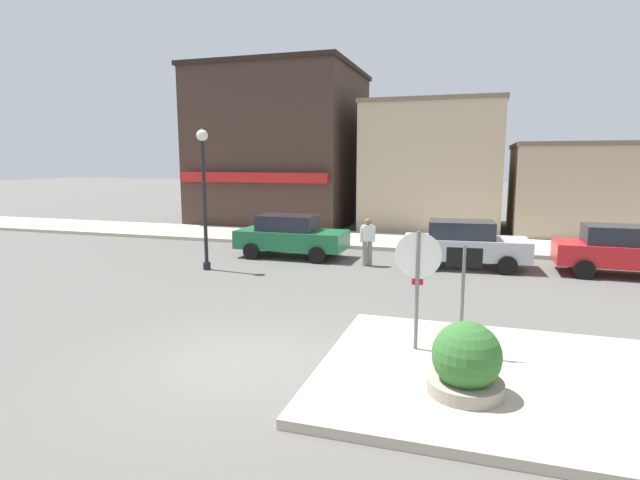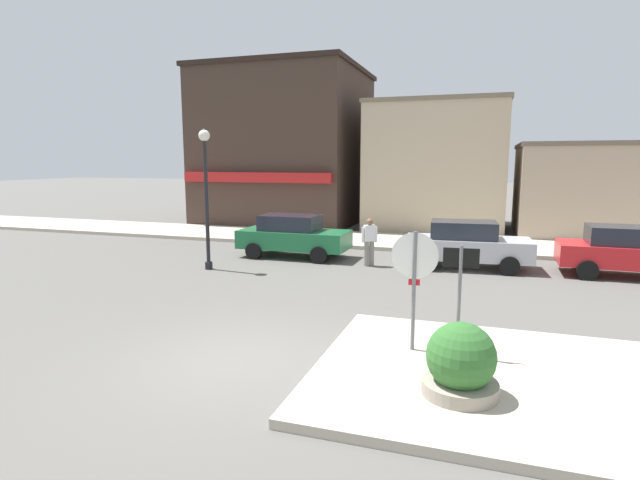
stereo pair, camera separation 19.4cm
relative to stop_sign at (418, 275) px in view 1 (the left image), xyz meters
name	(u,v)px [view 1 (the left image)]	position (x,y,z in m)	size (l,w,h in m)	color
ground_plane	(244,362)	(-2.87, -1.14, -1.52)	(160.00, 160.00, 0.00)	#5B5954
sidewalk_corner	(522,381)	(1.75, -0.68, -1.44)	(6.40, 4.80, 0.15)	#B7AD99
kerb_far	(383,241)	(-2.87, 12.50, -1.44)	(80.00, 4.00, 0.15)	#B7AD99
stop_sign	(418,275)	(0.00, 0.00, 0.00)	(0.82, 0.09, 2.30)	slate
one_way_sign	(463,289)	(0.78, -0.03, -0.19)	(0.60, 0.07, 2.10)	slate
planter	(466,366)	(0.90, -1.55, -0.96)	(1.10, 1.10, 1.23)	gray
lamp_post	(204,179)	(-7.39, 5.40, 1.44)	(0.36, 0.36, 4.54)	black
parked_car_nearest	(291,235)	(-5.52, 8.24, -0.71)	(4.01, 1.89, 1.56)	#1E6B3D
parked_car_second	(464,243)	(0.61, 8.26, -0.71)	(4.11, 2.10, 1.56)	#B7B7BC
parked_car_third	(624,250)	(5.33, 8.41, -0.71)	(4.03, 1.93, 1.56)	red
pedestrian_crossing_near	(367,240)	(-2.51, 7.56, -0.65)	(0.52, 0.37, 1.61)	gray
building_corner_shop	(282,147)	(-9.93, 18.50, 2.79)	(8.73, 8.50, 8.61)	#3D2D26
building_storefront_left_near	(434,167)	(-1.31, 18.70, 1.71)	(6.81, 7.66, 6.44)	tan
building_storefront_left_mid	(580,190)	(5.64, 17.67, 0.66)	(6.24, 6.44, 4.34)	tan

